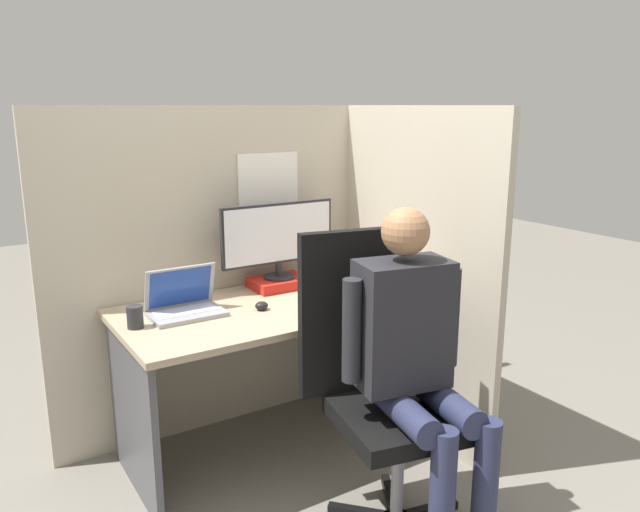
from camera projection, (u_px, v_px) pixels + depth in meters
name	position (u px, v px, depth m)	size (l,w,h in m)	color
ground_plane	(310.00, 484.00, 2.76)	(12.00, 12.00, 0.00)	slate
cubicle_panel_back	(233.00, 268.00, 3.19)	(1.88, 0.05, 1.63)	#B7AD99
cubicle_panel_right	(399.00, 270.00, 3.18)	(0.04, 1.37, 1.63)	#B7AD99
desk	(269.00, 342.00, 2.93)	(1.38, 0.73, 0.73)	tan
paper_box	(279.00, 283.00, 3.16)	(0.28, 0.21, 0.05)	red
monitor	(278.00, 236.00, 3.11)	(0.61, 0.16, 0.38)	#232328
laptop	(185.00, 305.00, 2.74)	(0.32, 0.21, 0.22)	#99999E
mouse	(262.00, 306.00, 2.82)	(0.06, 0.05, 0.04)	black
stapler	(377.00, 280.00, 3.20)	(0.04, 0.15, 0.05)	#A31919
carrot_toy	(345.00, 308.00, 2.78)	(0.04, 0.13, 0.04)	orange
office_chair	(377.00, 378.00, 2.45)	(0.55, 0.60, 1.16)	black
person	(416.00, 354.00, 2.28)	(0.47, 0.49, 1.28)	#282D4C
coffee_mug	(340.00, 265.00, 3.39)	(0.08, 0.08, 0.11)	teal
pen_cup	(135.00, 317.00, 2.58)	(0.07, 0.07, 0.10)	#28282D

